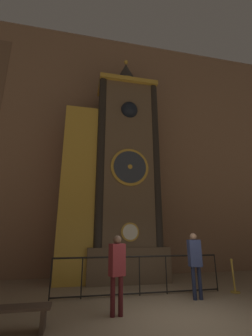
# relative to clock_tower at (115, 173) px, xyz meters

# --- Properties ---
(ground_plane) EXTENTS (28.00, 28.00, 0.00)m
(ground_plane) POSITION_rel_clock_tower_xyz_m (0.82, -4.28, -4.24)
(ground_plane) COLOR #847056
(cathedral_back_wall) EXTENTS (24.00, 0.32, 12.58)m
(cathedral_back_wall) POSITION_rel_clock_tower_xyz_m (0.73, 1.34, 2.04)
(cathedral_back_wall) COLOR #846047
(cathedral_back_wall) RESTS_ON ground_plane
(clock_tower) EXTENTS (4.23, 1.82, 10.22)m
(clock_tower) POSITION_rel_clock_tower_xyz_m (0.00, 0.00, 0.00)
(clock_tower) COLOR brown
(clock_tower) RESTS_ON ground_plane
(railing_fence) EXTENTS (5.12, 0.05, 1.09)m
(railing_fence) POSITION_rel_clock_tower_xyz_m (0.43, -2.12, -3.63)
(railing_fence) COLOR black
(railing_fence) RESTS_ON ground_plane
(visitor_near) EXTENTS (0.39, 0.32, 1.69)m
(visitor_near) POSITION_rel_clock_tower_xyz_m (-0.53, -3.69, -3.23)
(visitor_near) COLOR #461518
(visitor_near) RESTS_ON ground_plane
(visitor_far) EXTENTS (0.35, 0.24, 1.75)m
(visitor_far) POSITION_rel_clock_tower_xyz_m (1.87, -2.87, -3.20)
(visitor_far) COLOR #1B213A
(visitor_far) RESTS_ON ground_plane
(stanchion_post) EXTENTS (0.28, 0.28, 0.98)m
(stanchion_post) POSITION_rel_clock_tower_xyz_m (3.38, -2.41, -3.93)
(stanchion_post) COLOR #B28E33
(stanchion_post) RESTS_ON ground_plane
(visitor_bench) EXTENTS (1.23, 0.40, 0.44)m
(visitor_bench) POSITION_rel_clock_tower_xyz_m (-2.49, -4.18, -3.93)
(visitor_bench) COLOR #423328
(visitor_bench) RESTS_ON ground_plane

